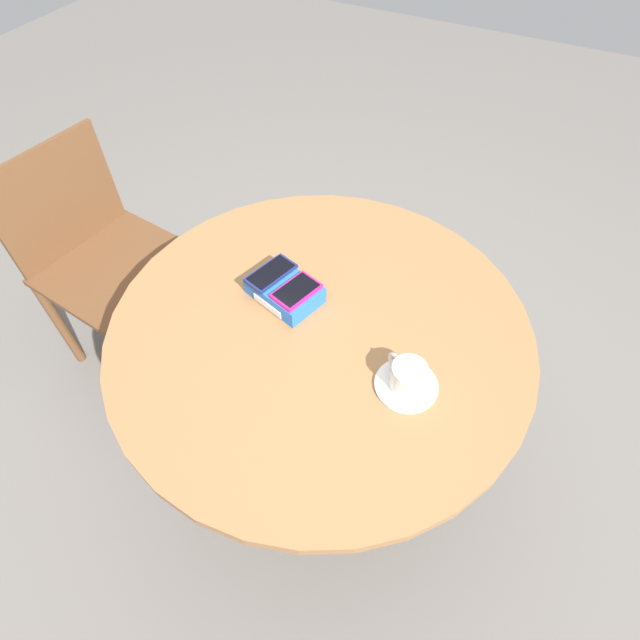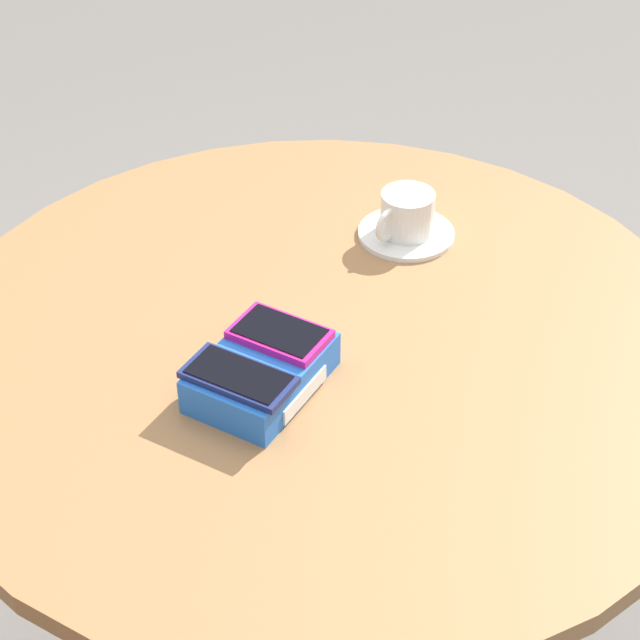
# 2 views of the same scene
# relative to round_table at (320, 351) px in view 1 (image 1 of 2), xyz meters

# --- Properties ---
(ground_plane) EXTENTS (8.00, 8.00, 0.00)m
(ground_plane) POSITION_rel_round_table_xyz_m (0.00, 0.00, -0.61)
(ground_plane) COLOR slate
(round_table) EXTENTS (1.06, 1.06, 0.72)m
(round_table) POSITION_rel_round_table_xyz_m (0.00, 0.00, 0.00)
(round_table) COLOR #2D2D2D
(round_table) RESTS_ON ground_plane
(phone_box) EXTENTS (0.21, 0.17, 0.05)m
(phone_box) POSITION_rel_round_table_xyz_m (-0.12, 0.04, 0.13)
(phone_box) COLOR blue
(phone_box) RESTS_ON round_table
(phone_navy) EXTENTS (0.10, 0.15, 0.01)m
(phone_navy) POSITION_rel_round_table_xyz_m (-0.17, 0.06, 0.16)
(phone_navy) COLOR navy
(phone_navy) RESTS_ON phone_box
(phone_magenta) EXTENTS (0.10, 0.13, 0.01)m
(phone_magenta) POSITION_rel_round_table_xyz_m (-0.08, 0.03, 0.16)
(phone_magenta) COLOR #D11975
(phone_magenta) RESTS_ON phone_box
(saucer) EXTENTS (0.14, 0.14, 0.01)m
(saucer) POSITION_rel_round_table_xyz_m (0.25, -0.07, 0.11)
(saucer) COLOR silver
(saucer) RESTS_ON round_table
(coffee_cup) EXTENTS (0.10, 0.08, 0.07)m
(coffee_cup) POSITION_rel_round_table_xyz_m (0.25, -0.07, 0.15)
(coffee_cup) COLOR silver
(coffee_cup) RESTS_ON saucer
(chair_near_window) EXTENTS (0.51, 0.51, 0.85)m
(chair_near_window) POSITION_rel_round_table_xyz_m (-0.90, 0.11, -0.15)
(chair_near_window) COLOR brown
(chair_near_window) RESTS_ON ground_plane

